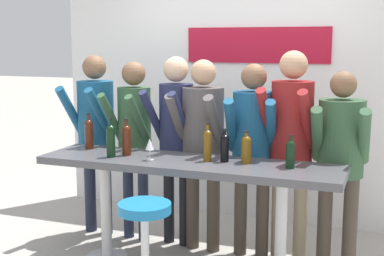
% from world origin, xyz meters
% --- Properties ---
extents(back_wall, '(4.05, 0.12, 2.70)m').
position_xyz_m(back_wall, '(0.00, 1.54, 1.35)').
color(back_wall, white).
rests_on(back_wall, ground_plane).
extents(tasting_table, '(2.45, 0.61, 0.93)m').
position_xyz_m(tasting_table, '(0.00, 0.00, 0.79)').
color(tasting_table, '#4C4C51').
rests_on(tasting_table, ground_plane).
extents(bar_stool, '(0.40, 0.40, 0.75)m').
position_xyz_m(bar_stool, '(-0.09, -0.62, 0.50)').
color(bar_stool, silver).
rests_on(bar_stool, ground_plane).
extents(person_far_left, '(0.45, 0.56, 1.74)m').
position_xyz_m(person_far_left, '(-1.16, 0.53, 1.09)').
color(person_far_left, '#23283D').
rests_on(person_far_left, ground_plane).
extents(person_left, '(0.40, 0.53, 1.69)m').
position_xyz_m(person_left, '(-0.74, 0.51, 1.06)').
color(person_left, '#23283D').
rests_on(person_left, ground_plane).
extents(person_center_left, '(0.41, 0.55, 1.74)m').
position_xyz_m(person_center_left, '(-0.32, 0.52, 1.10)').
color(person_center_left, black).
rests_on(person_center_left, ground_plane).
extents(person_center, '(0.46, 0.56, 1.72)m').
position_xyz_m(person_center, '(-0.05, 0.48, 1.06)').
color(person_center, '#473D33').
rests_on(person_center, ground_plane).
extents(person_center_right, '(0.47, 0.57, 1.69)m').
position_xyz_m(person_center_right, '(0.40, 0.51, 1.05)').
color(person_center_right, '#473D33').
rests_on(person_center_right, ground_plane).
extents(person_right, '(0.46, 0.58, 1.80)m').
position_xyz_m(person_right, '(0.72, 0.53, 1.12)').
color(person_right, gray).
rests_on(person_right, ground_plane).
extents(person_far_right, '(0.46, 0.55, 1.64)m').
position_xyz_m(person_far_right, '(1.13, 0.52, 1.01)').
color(person_far_right, '#473D33').
rests_on(person_far_right, ground_plane).
extents(wine_bottle_0, '(0.07, 0.07, 0.25)m').
position_xyz_m(wine_bottle_0, '(0.81, 0.03, 1.05)').
color(wine_bottle_0, black).
rests_on(wine_bottle_0, tasting_table).
extents(wine_bottle_1, '(0.07, 0.07, 0.32)m').
position_xyz_m(wine_bottle_1, '(-0.99, 0.14, 1.08)').
color(wine_bottle_1, '#4C1E0F').
rests_on(wine_bottle_1, tasting_table).
extents(wine_bottle_2, '(0.08, 0.08, 0.26)m').
position_xyz_m(wine_bottle_2, '(0.46, 0.07, 1.05)').
color(wine_bottle_2, brown).
rests_on(wine_bottle_2, tasting_table).
extents(wine_bottle_3, '(0.07, 0.07, 0.27)m').
position_xyz_m(wine_bottle_3, '(0.28, 0.07, 1.05)').
color(wine_bottle_3, black).
rests_on(wine_bottle_3, tasting_table).
extents(wine_bottle_4, '(0.06, 0.06, 0.31)m').
position_xyz_m(wine_bottle_4, '(0.15, 0.04, 1.07)').
color(wine_bottle_4, brown).
rests_on(wine_bottle_4, tasting_table).
extents(wine_bottle_5, '(0.08, 0.08, 0.31)m').
position_xyz_m(wine_bottle_5, '(-0.55, 0.01, 1.07)').
color(wine_bottle_5, '#4C1E0F').
rests_on(wine_bottle_5, tasting_table).
extents(wine_bottle_6, '(0.07, 0.07, 0.33)m').
position_xyz_m(wine_bottle_6, '(-0.64, -0.10, 1.08)').
color(wine_bottle_6, black).
rests_on(wine_bottle_6, tasting_table).
extents(wine_glass_0, '(0.07, 0.07, 0.18)m').
position_xyz_m(wine_glass_0, '(-0.29, -0.10, 1.06)').
color(wine_glass_0, silver).
rests_on(wine_glass_0, tasting_table).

